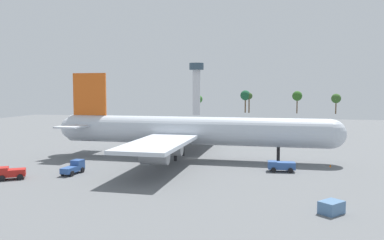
{
  "coord_description": "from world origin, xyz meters",
  "views": [
    {
      "loc": [
        19.8,
        -86.19,
        15.77
      ],
      "look_at": [
        0.0,
        0.0,
        8.88
      ],
      "focal_mm": 36.56,
      "sensor_mm": 36.0,
      "label": 1
    }
  ],
  "objects": [
    {
      "name": "cargo_loader",
      "position": [
        15.79,
        35.44,
        1.07
      ],
      "size": [
        2.86,
        4.87,
        2.08
      ],
      "color": "#232328",
      "rests_on": "ground_plane"
    },
    {
      "name": "safety_cone_nose",
      "position": [
        29.71,
        -3.18,
        0.29
      ],
      "size": [
        0.41,
        0.41,
        0.59
      ],
      "primitive_type": "cone",
      "color": "orange",
      "rests_on": "ground_plane"
    },
    {
      "name": "baggage_tug",
      "position": [
        -26.53,
        -27.3,
        1.19
      ],
      "size": [
        5.08,
        4.39,
        2.22
      ],
      "color": "#B21E19",
      "rests_on": "ground_plane"
    },
    {
      "name": "ground_plane",
      "position": [
        0.0,
        0.0,
        0.0
      ],
      "size": [
        264.12,
        264.12,
        0.0
      ],
      "primitive_type": "plane",
      "color": "slate"
    },
    {
      "name": "fuel_truck",
      "position": [
        19.94,
        -9.92,
        1.15
      ],
      "size": [
        5.29,
        2.94,
        1.98
      ],
      "color": "#2D5193",
      "rests_on": "ground_plane"
    },
    {
      "name": "control_tower",
      "position": [
        -31.79,
        150.72,
        19.56
      ],
      "size": [
        8.95,
        8.95,
        32.08
      ],
      "color": "silver",
      "rests_on": "ground_plane"
    },
    {
      "name": "cargo_container_fore",
      "position": [
        26.22,
        -34.74,
        0.81
      ],
      "size": [
        3.58,
        3.67,
        1.61
      ],
      "color": "#4C729E",
      "rests_on": "ground_plane"
    },
    {
      "name": "cargo_airplane",
      "position": [
        -0.29,
        -0.0,
        6.35
      ],
      "size": [
        66.03,
        56.6,
        19.72
      ],
      "color": "silver",
      "rests_on": "ground_plane"
    },
    {
      "name": "tree_line_backdrop",
      "position": [
        10.37,
        181.31,
        10.75
      ],
      "size": [
        97.35,
        6.82,
        15.3
      ],
      "color": "#51381E",
      "rests_on": "ground_plane"
    },
    {
      "name": "pushback_tractor",
      "position": [
        -18.03,
        -20.64,
        1.2
      ],
      "size": [
        2.66,
        5.52,
        2.42
      ],
      "color": "#2D5193",
      "rests_on": "ground_plane"
    }
  ]
}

